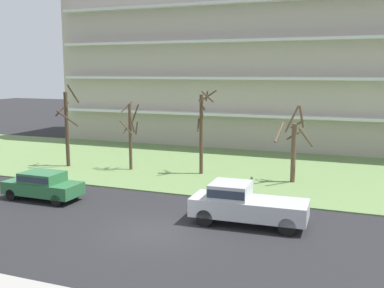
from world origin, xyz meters
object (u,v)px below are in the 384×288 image
at_px(tree_center, 202,130).
at_px(sedan_green_center_left, 43,184).
at_px(tree_right, 294,145).
at_px(tree_left, 130,134).
at_px(pickup_silver_near_left, 244,203).
at_px(tree_far_left, 67,126).

relative_size(tree_center, sedan_green_center_left, 1.33).
height_order(tree_right, sedan_green_center_left, tree_right).
height_order(tree_left, tree_center, tree_center).
bearing_deg(sedan_green_center_left, tree_left, -96.07).
bearing_deg(tree_center, tree_right, -1.29).
distance_m(tree_left, tree_center, 5.32).
distance_m(tree_left, tree_right, 11.55).
xyz_separation_m(tree_center, sedan_green_center_left, (-6.25, -8.98, -2.30)).
height_order(tree_right, pickup_silver_near_left, tree_right).
relative_size(tree_far_left, tree_right, 1.22).
distance_m(tree_far_left, pickup_silver_near_left, 17.49).
bearing_deg(tree_left, tree_far_left, -172.13).
height_order(tree_center, tree_right, tree_center).
bearing_deg(tree_center, sedan_green_center_left, -124.82).
bearing_deg(tree_center, tree_far_left, -173.17).
bearing_deg(pickup_silver_near_left, tree_center, -61.50).
xyz_separation_m(tree_center, pickup_silver_near_left, (5.32, -8.99, -2.16)).
relative_size(tree_right, pickup_silver_near_left, 0.93).
xyz_separation_m(tree_far_left, tree_right, (16.48, 1.08, -0.59)).
bearing_deg(sedan_green_center_left, tree_far_left, -62.43).
bearing_deg(pickup_silver_near_left, tree_left, -40.71).
height_order(tree_far_left, tree_center, tree_far_left).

